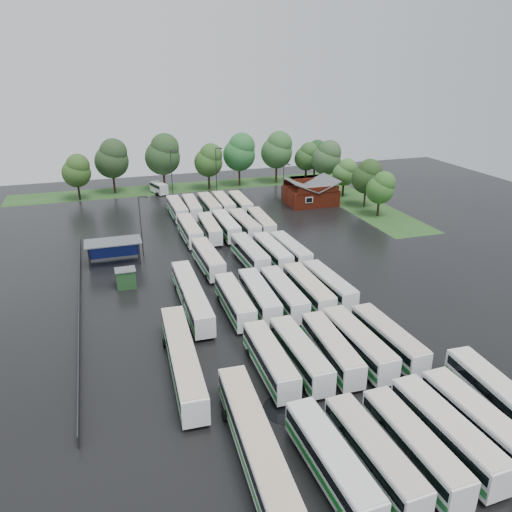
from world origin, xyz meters
name	(u,v)px	position (x,y,z in m)	size (l,w,h in m)	color
ground	(271,312)	(0.00, 0.00, 0.00)	(160.00, 160.00, 0.00)	black
brick_building	(310,195)	(24.00, 42.77, 1.87)	(10.07, 8.60, 5.39)	maroon
wash_shed	(113,244)	(-17.20, 22.02, 2.99)	(8.20, 4.20, 3.58)	#2D2D30
utility_hut	(126,278)	(-16.20, 12.60, 1.32)	(2.70, 2.20, 2.62)	#1D461E
grass_strip_north	(188,187)	(2.00, 64.80, 0.01)	(80.00, 10.00, 0.01)	#24491B
grass_strip_east	(352,200)	(34.00, 42.80, 0.01)	(10.00, 50.00, 0.01)	#24491B
west_fence	(80,304)	(-22.20, 8.00, 0.60)	(0.10, 50.00, 1.20)	#2D2D30
bus_r0c0	(331,461)	(-4.57, -25.85, 1.73)	(2.80, 11.35, 3.14)	white
bus_r0c1	(373,453)	(-1.25, -26.12, 1.69)	(2.78, 11.12, 3.07)	white
bus_r0c2	(413,445)	(2.09, -26.30, 1.69)	(2.59, 11.12, 3.08)	white
bus_r0c3	(446,432)	(5.33, -25.92, 1.76)	(2.89, 11.56, 3.19)	white
bus_r0c4	(478,423)	(8.45, -25.85, 1.77)	(2.88, 11.64, 3.22)	white
bus_r1c0	(270,359)	(-4.42, -12.07, 1.68)	(2.48, 11.01, 3.06)	white
bus_r1c1	(300,354)	(-1.30, -12.13, 1.70)	(2.53, 11.17, 3.10)	white
bus_r1c2	(331,348)	(2.13, -12.18, 1.69)	(2.84, 11.13, 3.07)	white
bus_r1c3	(358,343)	(5.09, -12.18, 1.77)	(2.75, 11.62, 3.22)	white
bus_r1c4	(388,338)	(8.58, -12.28, 1.70)	(2.79, 11.20, 3.10)	white
bus_r2c0	(234,301)	(-4.31, 0.97, 1.70)	(2.50, 11.14, 3.09)	white
bus_r2c1	(259,296)	(-1.11, 1.26, 1.73)	(2.80, 11.40, 3.15)	white
bus_r2c2	(283,294)	(1.94, 0.85, 1.76)	(2.53, 11.50, 3.19)	white
bus_r2c3	(308,289)	(5.33, 1.05, 1.75)	(2.48, 11.44, 3.18)	white
bus_r2c4	(329,285)	(8.44, 1.54, 1.69)	(2.85, 11.15, 3.08)	white
bus_r3c0	(208,259)	(-4.36, 15.02, 1.73)	(2.66, 11.38, 3.15)	white
bus_r3c2	(250,253)	(1.96, 14.98, 1.77)	(2.76, 11.64, 3.22)	white
bus_r3c3	(272,252)	(5.35, 14.52, 1.72)	(2.67, 11.31, 3.13)	white
bus_r3c4	(290,250)	(8.28, 14.52, 1.69)	(2.81, 11.10, 3.07)	white
bus_r4c0	(190,230)	(-4.48, 28.26, 1.74)	(2.44, 11.35, 3.16)	white
bus_r4c1	(209,228)	(-1.02, 28.47, 1.68)	(2.71, 11.06, 3.06)	white
bus_r4c2	(226,226)	(1.99, 28.75, 1.74)	(2.44, 11.35, 3.16)	white
bus_r4c3	(244,225)	(5.12, 28.28, 1.76)	(2.79, 11.54, 3.19)	white
bus_r4c4	(261,223)	(8.31, 28.57, 1.72)	(2.88, 11.34, 3.13)	white
bus_r5c0	(177,209)	(-4.30, 41.80, 1.71)	(2.45, 11.17, 3.10)	white
bus_r5c1	(192,207)	(-1.37, 42.10, 1.68)	(2.75, 11.07, 3.06)	white
bus_r5c2	(209,206)	(2.09, 41.96, 1.72)	(2.43, 11.27, 3.13)	white
bus_r5c3	(224,204)	(5.04, 42.30, 1.70)	(2.58, 11.13, 3.08)	white
bus_r5c4	(240,204)	(8.34, 41.67, 1.69)	(2.63, 11.07, 3.06)	white
artic_bus_west_a	(256,446)	(-9.27, -22.79, 1.77)	(3.27, 17.32, 3.20)	white
artic_bus_west_b	(192,296)	(-8.97, 3.85, 1.73)	(2.60, 16.80, 3.11)	white
artic_bus_west_c	(183,358)	(-12.48, -9.43, 1.75)	(3.19, 17.14, 3.16)	white
minibus	(159,188)	(-5.19, 61.18, 1.35)	(3.58, 5.91, 2.43)	silver
tree_north_0	(77,170)	(-22.19, 60.96, 6.43)	(6.04, 6.04, 10.00)	black
tree_north_1	(112,158)	(-14.57, 64.47, 7.95)	(7.46, 7.46, 12.35)	black
tree_north_2	(163,154)	(-3.41, 63.23, 8.47)	(7.94, 7.94, 13.16)	#3A2216
tree_north_3	(209,160)	(6.66, 61.08, 6.90)	(6.48, 6.48, 10.73)	#2D2217
tree_north_4	(240,152)	(14.49, 62.62, 8.10)	(7.60, 7.60, 12.59)	#3A2916
tree_north_5	(278,150)	(23.92, 62.66, 8.09)	(7.59, 7.59, 12.57)	#3D2713
tree_north_6	(316,154)	(33.85, 62.18, 6.47)	(6.07, 6.07, 10.05)	black
tree_east_0	(381,187)	(33.27, 30.57, 5.68)	(5.35, 5.33, 8.84)	black
tree_east_1	(367,176)	(33.98, 37.15, 6.40)	(6.00, 6.00, 9.95)	#37261E
tree_east_2	(345,172)	(33.62, 45.99, 5.44)	(5.14, 5.11, 8.46)	black
tree_east_3	(327,158)	(33.02, 53.97, 7.22)	(6.78, 6.78, 11.23)	black
tree_east_4	(307,156)	(31.38, 61.68, 6.24)	(5.86, 5.86, 9.71)	black
lamp_post_ne	(284,183)	(17.19, 40.58, 5.38)	(1.43, 0.28, 9.27)	#2D2D30
lamp_post_nw	(141,222)	(-12.66, 23.50, 5.54)	(1.47, 0.29, 9.54)	#2D2D30
lamp_post_back_w	(172,171)	(-2.80, 55.65, 6.12)	(1.62, 0.32, 10.54)	#2D2D30
lamp_post_back_e	(217,168)	(7.21, 56.20, 6.07)	(1.61, 0.31, 10.45)	#2D2D30
puddle_0	(287,409)	(-4.68, -17.52, 0.00)	(4.42, 4.42, 0.01)	black
puddle_1	(422,395)	(7.83, -19.61, 0.00)	(4.44, 4.44, 0.01)	black
puddle_2	(183,318)	(-10.56, 1.73, 0.00)	(4.89, 4.89, 0.01)	black
puddle_3	(300,318)	(2.80, -2.66, 0.00)	(4.71, 4.71, 0.01)	black
puddle_4	(474,375)	(14.67, -18.43, 0.00)	(3.22, 3.22, 0.01)	black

